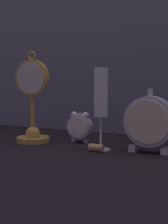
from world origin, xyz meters
TOP-DOWN VIEW (x-y plane):
  - ground_plane at (0.00, 0.00)m, footprint 4.00×4.00m
  - fabric_backdrop_drape at (0.00, 0.33)m, footprint 1.51×0.01m
  - pocket_watch_on_stand at (-0.17, 0.05)m, footprint 0.12×0.11m
  - alarm_clock_twin_bell at (-0.03, 0.11)m, footprint 0.08×0.03m
  - mantel_clock_silver at (0.21, 0.05)m, footprint 0.14×0.04m
  - champagne_flute at (0.08, 0.03)m, footprint 0.06×0.06m
  - wine_cork at (0.07, 0.01)m, footprint 0.04×0.02m

SIDE VIEW (x-z plane):
  - ground_plane at x=0.00m, z-range 0.00..0.00m
  - wine_cork at x=0.07m, z-range 0.00..0.02m
  - alarm_clock_twin_bell at x=-0.03m, z-range 0.01..0.10m
  - mantel_clock_silver at x=0.21m, z-range 0.00..0.18m
  - pocket_watch_on_stand at x=-0.17m, z-range -0.04..0.25m
  - champagne_flute at x=0.08m, z-range 0.03..0.27m
  - fabric_backdrop_drape at x=0.00m, z-range 0.00..0.78m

